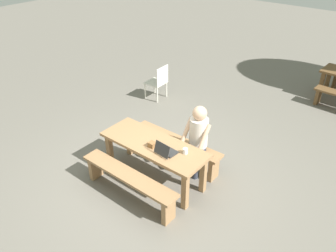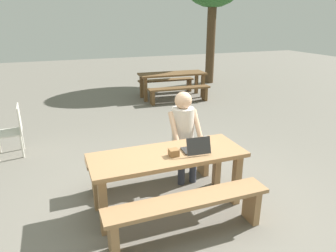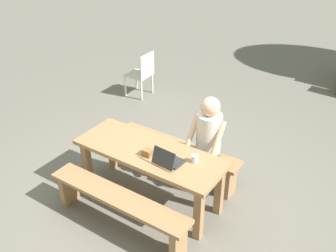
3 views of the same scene
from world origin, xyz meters
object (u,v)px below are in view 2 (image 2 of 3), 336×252
at_px(laptop, 196,148).
at_px(small_pouch, 174,153).
at_px(plastic_chair, 13,129).
at_px(person_seated, 184,129).
at_px(picnic_table_mid, 172,77).
at_px(coffee_mug, 206,140).
at_px(picnic_table_front, 168,162).

xyz_separation_m(laptop, small_pouch, (-0.28, 0.01, -0.01)).
relative_size(small_pouch, plastic_chair, 0.13).
height_order(person_seated, picnic_table_mid, person_seated).
bearing_deg(picnic_table_mid, coffee_mug, -103.90).
xyz_separation_m(coffee_mug, picnic_table_mid, (1.53, 5.06, -0.16)).
bearing_deg(plastic_chair, coffee_mug, 44.62).
relative_size(coffee_mug, person_seated, 0.07).
bearing_deg(person_seated, small_pouch, -122.01).
height_order(small_pouch, picnic_table_mid, small_pouch).
bearing_deg(small_pouch, person_seated, 57.99).
bearing_deg(small_pouch, picnic_table_front, 115.76).
xyz_separation_m(picnic_table_front, coffee_mug, (0.56, 0.10, 0.16)).
xyz_separation_m(laptop, plastic_chair, (-2.24, 2.47, -0.32)).
distance_m(picnic_table_front, plastic_chair, 3.05).
xyz_separation_m(picnic_table_front, picnic_table_mid, (2.09, 5.16, 0.00)).
bearing_deg(picnic_table_front, picnic_table_mid, 67.91).
bearing_deg(person_seated, picnic_table_front, -128.39).
bearing_deg(picnic_table_front, person_seated, 51.61).
relative_size(plastic_chair, picnic_table_mid, 0.44).
bearing_deg(picnic_table_front, plastic_chair, 128.78).
height_order(small_pouch, plastic_chair, plastic_chair).
xyz_separation_m(small_pouch, picnic_table_mid, (2.05, 5.25, -0.16)).
bearing_deg(small_pouch, laptop, -1.47).
xyz_separation_m(person_seated, plastic_chair, (-2.37, 1.79, -0.32)).
relative_size(person_seated, picnic_table_mid, 0.66).
bearing_deg(picnic_table_front, laptop, -16.27).
distance_m(plastic_chair, picnic_table_mid, 4.88).
relative_size(person_seated, plastic_chair, 1.50).
distance_m(small_pouch, coffee_mug, 0.55).
distance_m(picnic_table_front, coffee_mug, 0.60).
distance_m(laptop, small_pouch, 0.28).
distance_m(person_seated, picnic_table_mid, 4.86).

